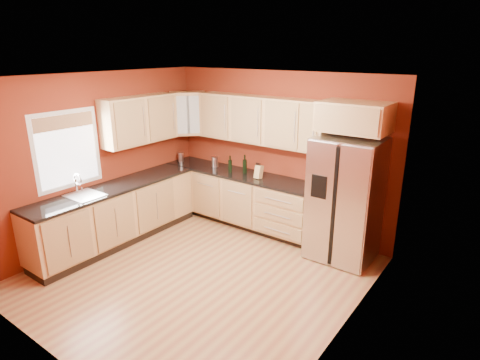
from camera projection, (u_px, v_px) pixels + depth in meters
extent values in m
plane|color=#96593A|center=(199.00, 274.00, 5.45)|extent=(4.00, 4.00, 0.00)
plane|color=white|center=(192.00, 78.00, 4.64)|extent=(4.00, 4.00, 0.00)
cube|color=maroon|center=(278.00, 152.00, 6.58)|extent=(4.00, 0.04, 2.60)
cube|color=maroon|center=(42.00, 243.00, 3.51)|extent=(4.00, 0.04, 2.60)
cube|color=maroon|center=(99.00, 159.00, 6.16)|extent=(0.04, 4.00, 2.60)
cube|color=maroon|center=(348.00, 222.00, 3.93)|extent=(0.04, 4.00, 2.60)
cube|color=tan|center=(240.00, 199.00, 6.93)|extent=(2.90, 0.60, 0.88)
cube|color=tan|center=(117.00, 215.00, 6.27)|extent=(0.60, 2.80, 0.88)
cube|color=black|center=(239.00, 174.00, 6.77)|extent=(2.90, 0.62, 0.04)
cube|color=black|center=(114.00, 188.00, 6.12)|extent=(0.62, 2.80, 0.04)
cube|color=tan|center=(260.00, 120.00, 6.43)|extent=(2.30, 0.33, 0.75)
cube|color=tan|center=(140.00, 120.00, 6.46)|extent=(0.33, 1.35, 0.75)
cube|color=tan|center=(188.00, 113.00, 7.10)|extent=(0.67, 0.67, 0.75)
cube|color=tan|center=(354.00, 117.00, 5.36)|extent=(0.92, 0.60, 0.40)
cube|color=silver|center=(345.00, 199.00, 5.66)|extent=(0.90, 0.75, 1.78)
cube|color=white|center=(67.00, 150.00, 5.69)|extent=(0.03, 0.90, 1.00)
cylinder|color=silver|center=(181.00, 157.00, 7.42)|extent=(0.11, 0.11, 0.17)
cylinder|color=silver|center=(215.00, 162.00, 7.09)|extent=(0.13, 0.13, 0.18)
cube|color=tan|center=(259.00, 172.00, 6.46)|extent=(0.12, 0.11, 0.21)
cylinder|color=white|center=(312.00, 183.00, 5.98)|extent=(0.07, 0.07, 0.19)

